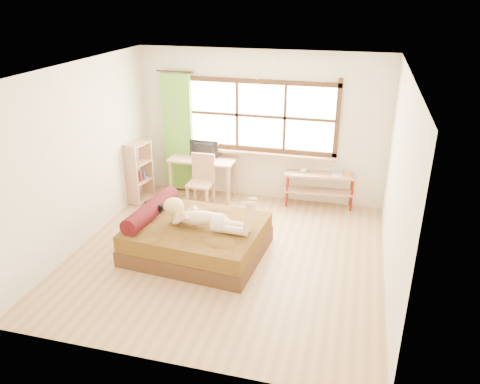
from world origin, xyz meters
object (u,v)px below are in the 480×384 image
(desk, at_px, (203,164))
(chair, at_px, (202,178))
(pipe_shelf, at_px, (320,183))
(bookshelf, at_px, (139,172))
(kitten, at_px, (153,209))
(bed, at_px, (194,237))
(woman, at_px, (205,209))

(desk, distance_m, chair, 0.40)
(pipe_shelf, xyz_separation_m, bookshelf, (-3.22, -0.60, 0.12))
(kitten, xyz_separation_m, desk, (0.14, 1.89, 0.07))
(bed, xyz_separation_m, woman, (0.20, -0.05, 0.50))
(bed, height_order, desk, desk)
(kitten, bearing_deg, pipe_shelf, 45.99)
(bed, distance_m, desk, 2.09)
(bookshelf, bearing_deg, desk, 35.33)
(bed, height_order, pipe_shelf, bed)
(woman, distance_m, pipe_shelf, 2.61)
(kitten, relative_size, pipe_shelf, 0.23)
(pipe_shelf, relative_size, bookshelf, 1.12)
(woman, bearing_deg, bookshelf, 143.83)
(desk, xyz_separation_m, pipe_shelf, (2.17, 0.12, -0.20))
(kitten, bearing_deg, bookshelf, 128.00)
(bed, relative_size, kitten, 7.10)
(bed, distance_m, kitten, 0.76)
(chair, bearing_deg, pipe_shelf, 14.14)
(bed, xyz_separation_m, kitten, (-0.67, 0.10, 0.33))
(desk, height_order, chair, chair)
(desk, bearing_deg, woman, -69.30)
(bed, bearing_deg, desk, 109.98)
(bed, xyz_separation_m, bookshelf, (-1.59, 1.50, 0.31))
(woman, bearing_deg, chair, 115.52)
(pipe_shelf, bearing_deg, chair, -172.37)
(bed, distance_m, chair, 1.70)
(desk, distance_m, bookshelf, 1.16)
(kitten, height_order, bookshelf, bookshelf)
(kitten, relative_size, desk, 0.23)
(chair, xyz_separation_m, pipe_shelf, (2.07, 0.48, -0.07))
(chair, bearing_deg, bookshelf, -173.27)
(bookshelf, bearing_deg, chair, 16.67)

